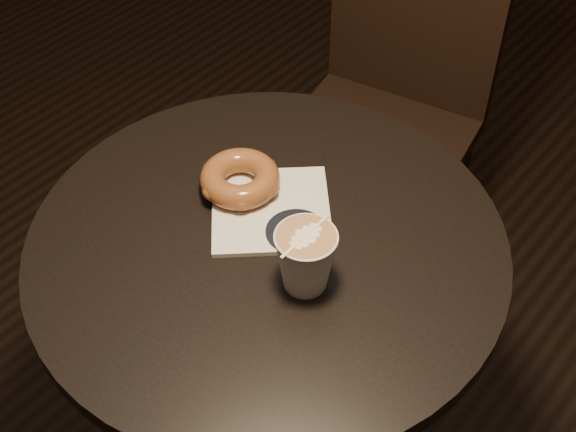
{
  "coord_description": "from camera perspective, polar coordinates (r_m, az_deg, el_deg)",
  "views": [
    {
      "loc": [
        0.52,
        -0.58,
        1.61
      ],
      "look_at": [
        0.01,
        0.03,
        0.79
      ],
      "focal_mm": 50.0,
      "sensor_mm": 36.0,
      "label": 1
    }
  ],
  "objects": [
    {
      "name": "doughnut",
      "position": [
        1.21,
        -3.44,
        2.68
      ],
      "size": [
        0.12,
        0.12,
        0.04
      ],
      "primitive_type": "torus",
      "color": "brown",
      "rests_on": "pastry_bag"
    },
    {
      "name": "pastry_bag",
      "position": [
        1.2,
        -1.23,
        0.43
      ],
      "size": [
        0.25,
        0.25,
        0.01
      ],
      "primitive_type": "cube",
      "rotation": [
        0.0,
        0.0,
        0.75
      ],
      "color": "white",
      "rests_on": "cafe_table"
    },
    {
      "name": "chair",
      "position": [
        1.8,
        7.65,
        9.52
      ],
      "size": [
        0.46,
        0.46,
        0.98
      ],
      "rotation": [
        0.0,
        0.0,
        0.2
      ],
      "color": "black",
      "rests_on": "ground"
    },
    {
      "name": "cafe_table",
      "position": [
        1.31,
        -1.35,
        -7.56
      ],
      "size": [
        0.7,
        0.7,
        0.75
      ],
      "color": "black",
      "rests_on": "ground"
    },
    {
      "name": "latte_cup",
      "position": [
        1.07,
        1.25,
        -3.14
      ],
      "size": [
        0.09,
        0.09,
        0.1
      ],
      "primitive_type": null,
      "color": "silver",
      "rests_on": "cafe_table"
    }
  ]
}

